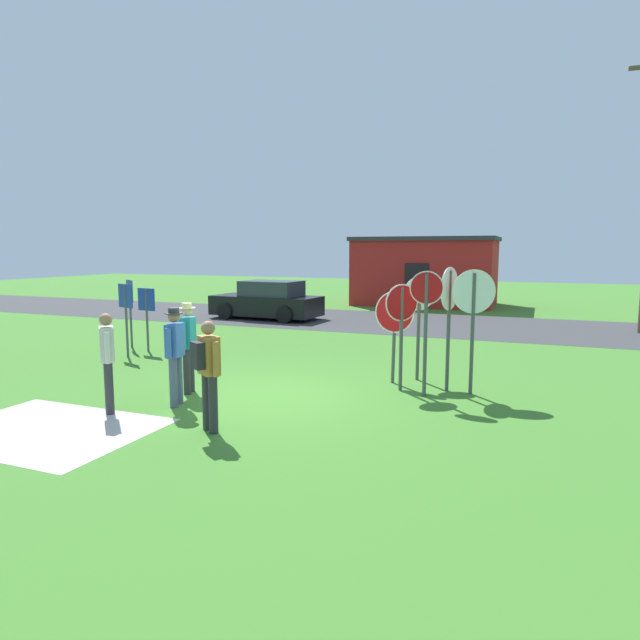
{
  "coord_description": "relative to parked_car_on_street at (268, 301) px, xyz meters",
  "views": [
    {
      "loc": [
        4.73,
        -8.84,
        2.74
      ],
      "look_at": [
        0.56,
        1.5,
        1.3
      ],
      "focal_mm": 30.77,
      "sensor_mm": 36.0,
      "label": 1
    }
  ],
  "objects": [
    {
      "name": "ground_plane",
      "position": [
        5.28,
        -10.42,
        -0.69
      ],
      "size": [
        80.0,
        80.0,
        0.0
      ],
      "primitive_type": "plane",
      "color": "#3D7528"
    },
    {
      "name": "street_asphalt",
      "position": [
        5.28,
        0.89,
        -0.68
      ],
      "size": [
        60.0,
        6.4,
        0.01
      ],
      "primitive_type": "cube",
      "color": "#38383A",
      "rests_on": "ground"
    },
    {
      "name": "concrete_path",
      "position": [
        3.09,
        -13.32,
        -0.69
      ],
      "size": [
        3.2,
        2.4,
        0.01
      ],
      "primitive_type": "cube",
      "color": "#ADAAA3",
      "rests_on": "ground"
    },
    {
      "name": "building_background",
      "position": [
        4.67,
        7.95,
        0.98
      ],
      "size": [
        6.82,
        4.22,
        3.33
      ],
      "color": "#B2231E",
      "rests_on": "ground"
    },
    {
      "name": "parked_car_on_street",
      "position": [
        0.0,
        0.0,
        0.0
      ],
      "size": [
        4.4,
        2.21,
        1.51
      ],
      "color": "black",
      "rests_on": "ground"
    },
    {
      "name": "stop_sign_center_cluster",
      "position": [
        7.68,
        -7.99,
        0.79
      ],
      "size": [
        0.58,
        0.44,
        2.18
      ],
      "color": "#474C4C",
      "rests_on": "ground"
    },
    {
      "name": "stop_sign_leaning_left",
      "position": [
        8.07,
        -9.22,
        0.87
      ],
      "size": [
        0.62,
        0.08,
        2.35
      ],
      "color": "#474C4C",
      "rests_on": "ground"
    },
    {
      "name": "stop_sign_rear_right",
      "position": [
        7.27,
        -8.39,
        0.6
      ],
      "size": [
        0.85,
        0.19,
        1.9
      ],
      "color": "#474C4C",
      "rests_on": "ground"
    },
    {
      "name": "stop_sign_tallest",
      "position": [
        8.4,
        -8.65,
        0.98
      ],
      "size": [
        0.22,
        0.81,
        2.41
      ],
      "color": "#474C4C",
      "rests_on": "ground"
    },
    {
      "name": "stop_sign_leaning_right",
      "position": [
        7.55,
        -8.94,
        0.73
      ],
      "size": [
        0.51,
        0.53,
        2.08
      ],
      "color": "#474C4C",
      "rests_on": "ground"
    },
    {
      "name": "stop_sign_nearest",
      "position": [
        8.86,
        -8.72,
        0.95
      ],
      "size": [
        0.75,
        0.36,
        2.37
      ],
      "color": "#474C4C",
      "rests_on": "ground"
    },
    {
      "name": "person_in_blue",
      "position": [
        3.82,
        -10.67,
        0.32
      ],
      "size": [
        0.43,
        0.55,
        1.74
      ],
      "color": "#2D2D33",
      "rests_on": "ground"
    },
    {
      "name": "person_in_dark_shirt",
      "position": [
        3.35,
        -12.24,
        0.26
      ],
      "size": [
        0.43,
        0.43,
        1.69
      ],
      "color": "#2D2D33",
      "rests_on": "ground"
    },
    {
      "name": "person_holding_notes",
      "position": [
        4.14,
        -11.47,
        0.3
      ],
      "size": [
        0.31,
        0.56,
        1.74
      ],
      "color": "#4C5670",
      "rests_on": "ground"
    },
    {
      "name": "person_with_sunhat",
      "position": [
        5.45,
        -12.44,
        0.29
      ],
      "size": [
        0.5,
        0.46,
        1.69
      ],
      "color": "#2D2D33",
      "rests_on": "ground"
    },
    {
      "name": "info_panel_leftmost",
      "position": [
        0.26,
        -8.27,
        0.6
      ],
      "size": [
        0.58,
        0.2,
        1.87
      ],
      "color": "#4C4C51",
      "rests_on": "ground"
    },
    {
      "name": "info_panel_middle",
      "position": [
        -0.59,
        -7.14,
        0.62
      ],
      "size": [
        0.51,
        0.36,
        1.89
      ],
      "color": "#4C4C51",
      "rests_on": "ground"
    },
    {
      "name": "info_panel_rightmost",
      "position": [
        0.23,
        -7.45,
        0.49
      ],
      "size": [
        0.6,
        0.1,
        1.71
      ],
      "color": "#4C4C51",
      "rests_on": "ground"
    }
  ]
}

